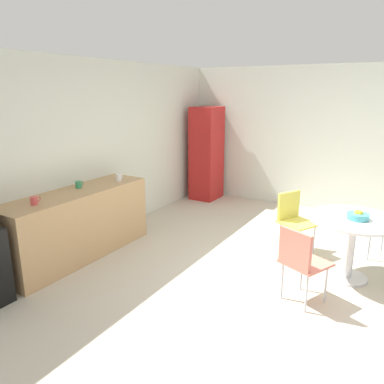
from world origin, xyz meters
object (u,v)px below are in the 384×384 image
Objects in this scene: locker_cabinet at (207,154)px; mug_green at (119,178)px; fruit_bowl at (358,216)px; round_table at (353,231)px; chair_coral at (300,257)px; mug_white at (79,184)px; chair_yellow at (293,215)px; mug_red at (34,201)px.

locker_cabinet reaches higher than mug_green.
round_table is at bearing 45.92° from fruit_bowl.
mug_white is at bearing 93.85° from chair_coral.
chair_yellow is at bearing -69.00° from mug_green.
locker_cabinet is at bearing 42.42° from chair_coral.
locker_cabinet is at bearing -3.43° from mug_white.
chair_yellow is 1.01m from fruit_bowl.
mug_red is at bearing 178.22° from mug_green.
mug_green is (0.59, -0.18, 0.00)m from mug_white.
locker_cabinet is at bearing 55.33° from round_table.
mug_white is (-1.04, 3.30, 0.35)m from round_table.
locker_cabinet reaches higher than chair_yellow.
mug_white is at bearing 106.85° from fruit_bowl.
round_table is 3.67m from mug_red.
fruit_bowl is 1.87× the size of mug_red.
locker_cabinet is at bearing -0.18° from mug_green.
chair_yellow is 1.35m from chair_coral.
mug_red is at bearing 179.27° from locker_cabinet.
round_table is at bearing -124.67° from locker_cabinet.
chair_yellow is at bearing 61.49° from fruit_bowl.
locker_cabinet is 4.08m from chair_coral.
mug_green and mug_red have the same top height.
round_table is 7.83× the size of mug_green.
round_table is (-2.15, -3.11, -0.32)m from locker_cabinet.
chair_yellow is 6.43× the size of mug_green.
locker_cabinet is at bearing -0.73° from mug_red.
locker_cabinet is 3.83m from fruit_bowl.
mug_green reaches higher than round_table.
mug_white and mug_green have the same top height.
mug_white is 1.00× the size of mug_green.
mug_red is (-0.79, -0.14, 0.00)m from mug_white.
chair_yellow is 3.28m from mug_red.
mug_white is (-1.01, 3.33, 0.15)m from fruit_bowl.
mug_white is at bearing 10.12° from mug_red.
mug_white is (-1.47, 2.48, 0.43)m from chair_yellow.
mug_white and mug_red have the same top height.
locker_cabinet is 2.60m from mug_green.
mug_green is (-2.60, 0.01, 0.02)m from locker_cabinet.
chair_yellow is at bearing -126.89° from locker_cabinet.
mug_red is at bearing 119.37° from fruit_bowl.
chair_yellow is 2.50m from mug_green.
mug_white is at bearing 162.70° from mug_green.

